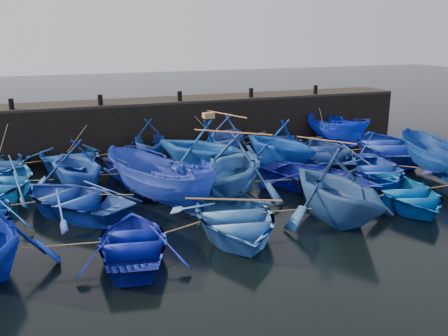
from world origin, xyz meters
name	(u,v)px	position (x,y,z in m)	size (l,w,h in m)	color
ground	(256,210)	(0.00, 0.00, 0.00)	(120.00, 120.00, 0.00)	black
quay_wall	(176,124)	(0.00, 10.50, 1.25)	(26.00, 2.50, 2.50)	black
quay_top	(175,100)	(0.00, 10.50, 2.56)	(26.00, 2.50, 0.12)	black
bollard_0	(11,104)	(-8.00, 9.60, 2.87)	(0.24, 0.24, 0.50)	black
bollard_1	(100,100)	(-4.00, 9.60, 2.87)	(0.24, 0.24, 0.50)	black
bollard_2	(180,96)	(0.00, 9.60, 2.87)	(0.24, 0.24, 0.50)	black
bollard_3	(251,93)	(4.00, 9.60, 2.87)	(0.24, 0.24, 0.50)	black
bollard_4	(315,90)	(8.00, 9.60, 2.87)	(0.24, 0.24, 0.50)	black
boat_1	(69,158)	(-5.77, 7.74, 0.57)	(3.95, 5.52, 1.15)	blue
boat_2	(149,140)	(-1.98, 8.19, 1.01)	(3.32, 3.85, 2.03)	navy
boat_3	(226,136)	(1.80, 7.66, 1.05)	(3.44, 3.99, 2.10)	blue
boat_4	(274,139)	(4.76, 8.16, 0.53)	(3.62, 5.06, 1.05)	navy
boat_5	(337,130)	(8.28, 7.63, 0.89)	(1.74, 4.61, 1.78)	#0721C2
boat_7	(77,165)	(-5.68, 4.49, 1.07)	(3.50, 4.06, 2.14)	#1843A3
boat_8	(152,170)	(-2.75, 4.33, 0.58)	(4.02, 5.62, 1.17)	navy
boat_9	(202,146)	(-0.32, 5.06, 1.23)	(4.04, 4.68, 2.47)	#0E49A1
boat_10	(280,143)	(3.36, 4.79, 1.15)	(3.76, 4.36, 2.29)	#093EBC
boat_11	(325,152)	(5.62, 4.52, 0.56)	(3.88, 5.43, 1.13)	navy
boat_12	(386,146)	(9.13, 4.56, 0.60)	(4.12, 5.75, 1.19)	blue
boat_14	(73,199)	(-6.05, 2.01, 0.50)	(3.48, 4.87, 1.01)	#183BA2
boat_15	(159,181)	(-3.12, 1.55, 0.97)	(1.88, 5.00, 1.93)	#1B369D
boat_16	(232,166)	(-0.30, 1.52, 1.25)	(4.09, 4.74, 2.50)	#2C5EAB
boat_17	(320,177)	(3.29, 1.13, 0.53)	(3.67, 5.13, 1.07)	#091387
boat_18	(375,169)	(6.21, 1.57, 0.47)	(3.26, 4.56, 0.95)	#163ABC
boat_19	(435,158)	(8.75, 0.88, 0.89)	(1.73, 4.60, 1.78)	navy
boat_21	(134,241)	(-4.76, -2.18, 0.43)	(2.95, 4.13, 0.86)	#08148D
boat_22	(233,217)	(-1.53, -1.64, 0.53)	(3.68, 5.14, 1.07)	blue
boat_23	(337,186)	(2.01, -1.91, 1.21)	(3.97, 4.61, 2.42)	navy
boat_24	(406,194)	(5.21, -1.56, 0.46)	(3.20, 4.48, 0.93)	#024D9F
wooden_crate	(208,115)	(-0.02, 5.06, 2.58)	(0.46, 0.41, 0.23)	olive
mooring_ropes	(207,154)	(-0.08, 5.05, 0.89)	(17.12, 11.72, 2.10)	tan
loose_oars	(257,142)	(1.40, 3.02, 1.73)	(9.40, 11.38, 1.49)	#99724C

